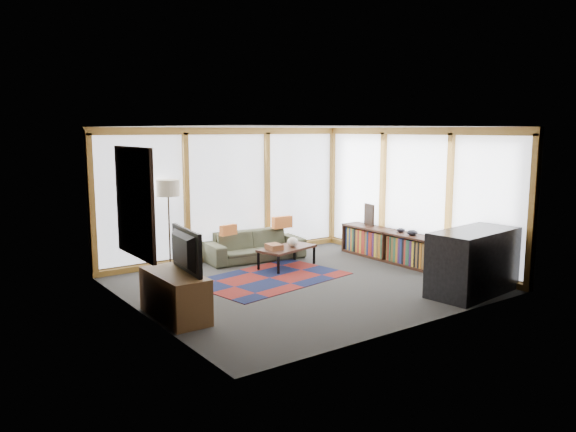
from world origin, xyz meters
TOP-DOWN VIEW (x-y plane):
  - ground at (0.00, 0.00)m, footprint 5.50×5.50m
  - room_envelope at (0.49, 0.56)m, footprint 5.52×5.02m
  - rug at (-0.25, 0.60)m, footprint 2.79×2.04m
  - sofa at (0.30, 1.95)m, footprint 2.01×0.97m
  - pillow_left at (-0.31, 1.92)m, footprint 0.37×0.18m
  - pillow_right at (0.98, 1.97)m, footprint 0.44×0.14m
  - floor_lamp at (-1.42, 2.13)m, footprint 0.42×0.42m
  - coffee_table at (0.48, 1.11)m, footprint 1.23×0.83m
  - book_stack at (0.17, 1.08)m, footprint 0.27×0.32m
  - vase at (0.59, 1.07)m, footprint 0.22×0.22m
  - bookshelf at (2.43, 0.35)m, footprint 0.43×2.39m
  - bowl_a at (2.41, -0.23)m, footprint 0.21×0.21m
  - bowl_b at (2.48, 0.12)m, footprint 0.17×0.17m
  - shelf_picture at (2.52, 1.05)m, footprint 0.12×0.34m
  - tv_console at (-2.44, -0.35)m, footprint 0.52×1.26m
  - television at (-2.35, -0.35)m, footprint 0.24×1.05m
  - bar_counter at (1.87, -1.99)m, footprint 1.67×0.92m

SIDE VIEW (x-z plane):
  - ground at x=0.00m, z-range 0.00..0.00m
  - rug at x=-0.25m, z-range 0.00..0.01m
  - coffee_table at x=0.48m, z-range 0.00..0.38m
  - sofa at x=0.30m, z-range 0.00..0.57m
  - bookshelf at x=2.43m, z-range 0.00..0.60m
  - tv_console at x=-2.44m, z-range 0.00..0.63m
  - book_stack at x=0.17m, z-range 0.38..0.48m
  - vase at x=0.59m, z-range 0.38..0.56m
  - bar_counter at x=1.87m, z-range 0.00..1.01m
  - bowl_b at x=2.48m, z-range 0.60..0.68m
  - bowl_a at x=2.41m, z-range 0.60..0.70m
  - pillow_left at x=-0.31m, z-range 0.57..0.77m
  - pillow_right at x=0.98m, z-range 0.57..0.81m
  - shelf_picture at x=2.52m, z-range 0.60..1.04m
  - floor_lamp at x=-1.42m, z-range 0.00..1.67m
  - television at x=-2.35m, z-range 0.63..1.23m
  - room_envelope at x=0.49m, z-range 0.23..2.85m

